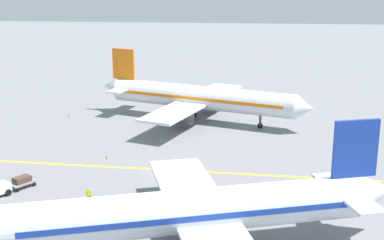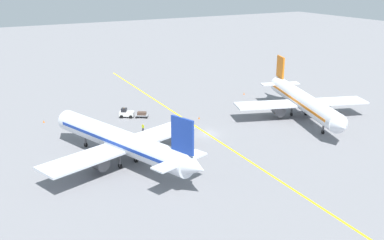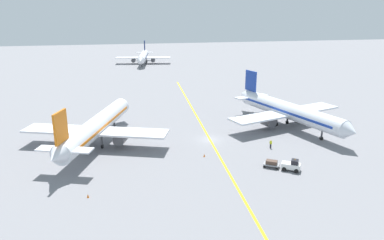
# 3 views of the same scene
# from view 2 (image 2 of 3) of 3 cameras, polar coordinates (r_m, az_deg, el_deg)

# --- Properties ---
(ground_plane) EXTENTS (400.00, 400.00, 0.00)m
(ground_plane) POSITION_cam_2_polar(r_m,az_deg,el_deg) (85.15, 1.93, -1.75)
(ground_plane) COLOR slate
(apron_yellow_centreline) EXTENTS (5.23, 119.92, 0.01)m
(apron_yellow_centreline) POSITION_cam_2_polar(r_m,az_deg,el_deg) (85.15, 1.93, -1.75)
(apron_yellow_centreline) COLOR yellow
(apron_yellow_centreline) RESTS_ON ground
(airplane_at_gate) EXTENTS (28.19, 34.58, 10.60)m
(airplane_at_gate) POSITION_cam_2_polar(r_m,az_deg,el_deg) (95.97, 13.87, 2.37)
(airplane_at_gate) COLOR silver
(airplane_at_gate) RESTS_ON ground
(airplane_adjacent_stand) EXTENTS (28.21, 34.61, 10.60)m
(airplane_adjacent_stand) POSITION_cam_2_polar(r_m,az_deg,el_deg) (72.00, -9.01, -2.67)
(airplane_adjacent_stand) COLOR silver
(airplane_adjacent_stand) RESTS_ON ground
(baggage_tug_white) EXTENTS (3.34, 2.90, 2.11)m
(baggage_tug_white) POSITION_cam_2_polar(r_m,az_deg,el_deg) (95.37, -8.35, 0.86)
(baggage_tug_white) COLOR white
(baggage_tug_white) RESTS_ON ground
(baggage_cart_trailing) EXTENTS (2.95, 2.58, 1.24)m
(baggage_cart_trailing) POSITION_cam_2_polar(r_m,az_deg,el_deg) (94.79, -6.39, 0.74)
(baggage_cart_trailing) COLOR gray
(baggage_cart_trailing) RESTS_ON ground
(ground_crew_worker) EXTENTS (0.34, 0.54, 1.68)m
(ground_crew_worker) POSITION_cam_2_polar(r_m,az_deg,el_deg) (86.19, -6.25, -0.96)
(ground_crew_worker) COLOR #23232D
(ground_crew_worker) RESTS_ON ground
(traffic_cone_near_nose) EXTENTS (0.32, 0.32, 0.55)m
(traffic_cone_near_nose) POSITION_cam_2_polar(r_m,az_deg,el_deg) (112.86, 6.63, 3.36)
(traffic_cone_near_nose) COLOR orange
(traffic_cone_near_nose) RESTS_ON ground
(traffic_cone_mid_apron) EXTENTS (0.32, 0.32, 0.55)m
(traffic_cone_mid_apron) POSITION_cam_2_polar(r_m,az_deg,el_deg) (93.46, 0.90, 0.29)
(traffic_cone_mid_apron) COLOR orange
(traffic_cone_mid_apron) RESTS_ON ground
(traffic_cone_by_wingtip) EXTENTS (0.32, 0.32, 0.55)m
(traffic_cone_by_wingtip) POSITION_cam_2_polar(r_m,az_deg,el_deg) (96.04, -18.30, -0.17)
(traffic_cone_by_wingtip) COLOR orange
(traffic_cone_by_wingtip) RESTS_ON ground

